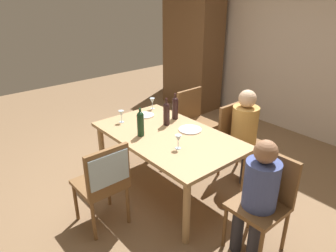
{
  "coord_description": "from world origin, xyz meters",
  "views": [
    {
      "loc": [
        2.41,
        -2.04,
        2.24
      ],
      "look_at": [
        0.0,
        0.0,
        0.82
      ],
      "focal_mm": 33.7,
      "sensor_mm": 36.0,
      "label": 1
    }
  ],
  "objects": [
    {
      "name": "ground_plane",
      "position": [
        0.0,
        0.0,
        0.0
      ],
      "size": [
        10.0,
        10.0,
        0.0
      ],
      "primitive_type": "plane",
      "color": "#846647"
    },
    {
      "name": "rear_room_partition",
      "position": [
        0.0,
        2.7,
        1.35
      ],
      "size": [
        6.4,
        0.12,
        2.7
      ],
      "primitive_type": "cube",
      "color": "beige",
      "rests_on": "ground_plane"
    },
    {
      "name": "armoire_cabinet",
      "position": [
        -1.94,
        2.25,
        1.1
      ],
      "size": [
        1.18,
        0.62,
        2.18
      ],
      "color": "brown",
      "rests_on": "ground_plane"
    },
    {
      "name": "dining_table",
      "position": [
        0.0,
        0.0,
        0.64
      ],
      "size": [
        1.68,
        1.0,
        0.72
      ],
      "color": "tan",
      "rests_on": "ground_plane"
    },
    {
      "name": "chair_right_end",
      "position": [
        1.22,
        0.09,
        0.53
      ],
      "size": [
        0.44,
        0.44,
        0.92
      ],
      "rotation": [
        0.0,
        0.0,
        3.14
      ],
      "color": "brown",
      "rests_on": "ground_plane"
    },
    {
      "name": "chair_far_right",
      "position": [
        0.29,
        0.88,
        0.53
      ],
      "size": [
        0.44,
        0.44,
        0.92
      ],
      "rotation": [
        0.0,
        0.0,
        -1.57
      ],
      "color": "brown",
      "rests_on": "ground_plane"
    },
    {
      "name": "chair_near",
      "position": [
        0.12,
        -0.88,
        0.59
      ],
      "size": [
        0.46,
        0.44,
        0.92
      ],
      "rotation": [
        0.0,
        0.0,
        1.57
      ],
      "color": "brown",
      "rests_on": "ground_plane"
    },
    {
      "name": "chair_far_left",
      "position": [
        -0.46,
        0.88,
        0.53
      ],
      "size": [
        0.44,
        0.44,
        0.92
      ],
      "rotation": [
        0.0,
        0.0,
        -1.57
      ],
      "color": "brown",
      "rests_on": "ground_plane"
    },
    {
      "name": "person_woman_host",
      "position": [
        1.22,
        -0.03,
        0.65
      ],
      "size": [
        0.3,
        0.34,
        1.11
      ],
      "rotation": [
        0.0,
        0.0,
        3.14
      ],
      "color": "#33333D",
      "rests_on": "ground_plane"
    },
    {
      "name": "person_man_bearded",
      "position": [
        0.4,
        0.88,
        0.66
      ],
      "size": [
        0.36,
        0.31,
        1.15
      ],
      "rotation": [
        0.0,
        0.0,
        -1.57
      ],
      "color": "#33333D",
      "rests_on": "ground_plane"
    },
    {
      "name": "wine_bottle_tall_green",
      "position": [
        -0.17,
        -0.25,
        0.87
      ],
      "size": [
        0.08,
        0.08,
        0.32
      ],
      "color": "#19381E",
      "rests_on": "dining_table"
    },
    {
      "name": "wine_bottle_dark_red",
      "position": [
        -0.29,
        0.36,
        0.87
      ],
      "size": [
        0.08,
        0.08,
        0.33
      ],
      "color": "black",
      "rests_on": "dining_table"
    },
    {
      "name": "wine_bottle_short_olive",
      "position": [
        -0.21,
        0.16,
        0.87
      ],
      "size": [
        0.08,
        0.08,
        0.33
      ],
      "color": "black",
      "rests_on": "dining_table"
    },
    {
      "name": "wine_glass_near_left",
      "position": [
        -0.62,
        -0.21,
        0.83
      ],
      "size": [
        0.07,
        0.07,
        0.15
      ],
      "color": "silver",
      "rests_on": "dining_table"
    },
    {
      "name": "wine_glass_centre",
      "position": [
        0.32,
        -0.13,
        0.83
      ],
      "size": [
        0.07,
        0.07,
        0.15
      ],
      "color": "silver",
      "rests_on": "dining_table"
    },
    {
      "name": "wine_glass_near_right",
      "position": [
        -0.74,
        0.35,
        0.83
      ],
      "size": [
        0.07,
        0.07,
        0.15
      ],
      "color": "silver",
      "rests_on": "dining_table"
    },
    {
      "name": "dinner_plate_host",
      "position": [
        -0.6,
        0.13,
        0.73
      ],
      "size": [
        0.22,
        0.22,
        0.01
      ],
      "primitive_type": "cylinder",
      "color": "white",
      "rests_on": "dining_table"
    },
    {
      "name": "dinner_plate_guest_left",
      "position": [
        0.08,
        0.26,
        0.73
      ],
      "size": [
        0.26,
        0.26,
        0.01
      ],
      "primitive_type": "cylinder",
      "color": "white",
      "rests_on": "dining_table"
    }
  ]
}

